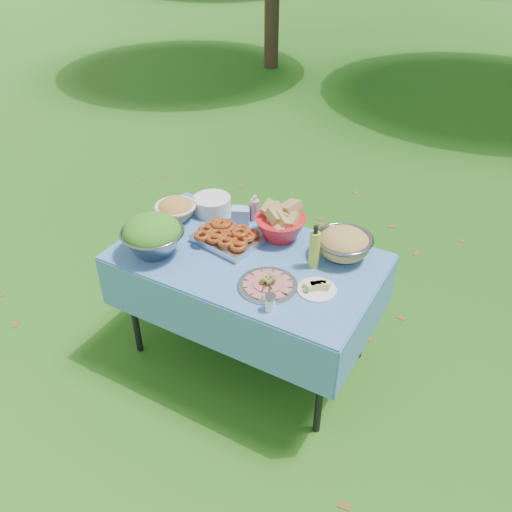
{
  "coord_description": "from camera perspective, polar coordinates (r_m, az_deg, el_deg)",
  "views": [
    {
      "loc": [
        1.26,
        -2.11,
        2.52
      ],
      "look_at": [
        0.06,
        0.0,
        0.78
      ],
      "focal_mm": 38.0,
      "sensor_mm": 36.0,
      "label": 1
    }
  ],
  "objects": [
    {
      "name": "bread_bowl",
      "position": [
        3.13,
        2.58,
        3.55
      ],
      "size": [
        0.34,
        0.34,
        0.2
      ],
      "primitive_type": null,
      "rotation": [
        0.0,
        0.0,
        0.14
      ],
      "color": "red",
      "rests_on": "picnic_table"
    },
    {
      "name": "picnic_table",
      "position": [
        3.26,
        -0.86,
        -5.44
      ],
      "size": [
        1.46,
        0.86,
        0.76
      ],
      "primitive_type": "cube",
      "color": "#84D7FF",
      "rests_on": "ground"
    },
    {
      "name": "shaker",
      "position": [
        2.64,
        1.51,
        -4.94
      ],
      "size": [
        0.07,
        0.07,
        0.09
      ],
      "primitive_type": "cylinder",
      "rotation": [
        0.0,
        0.0,
        0.29
      ],
      "color": "white",
      "rests_on": "picnic_table"
    },
    {
      "name": "sanitizer_bottle",
      "position": [
        3.31,
        -0.14,
        5.12
      ],
      "size": [
        0.07,
        0.07,
        0.16
      ],
      "primitive_type": "cylinder",
      "rotation": [
        0.0,
        0.0,
        0.3
      ],
      "color": "pink",
      "rests_on": "picnic_table"
    },
    {
      "name": "oil_bottle",
      "position": [
        2.89,
        6.19,
        1.01
      ],
      "size": [
        0.06,
        0.06,
        0.26
      ],
      "primitive_type": "cylinder",
      "rotation": [
        0.0,
        0.0,
        0.06
      ],
      "color": "#AABA35",
      "rests_on": "picnic_table"
    },
    {
      "name": "wipes_box",
      "position": [
        3.29,
        -1.62,
        4.32
      ],
      "size": [
        0.13,
        0.12,
        0.1
      ],
      "primitive_type": "cube",
      "rotation": [
        0.0,
        0.0,
        0.43
      ],
      "color": "#8DBADC",
      "rests_on": "picnic_table"
    },
    {
      "name": "ground",
      "position": [
        3.52,
        -0.8,
        -10.12
      ],
      "size": [
        80.0,
        80.0,
        0.0
      ],
      "primitive_type": "plane",
      "color": "#0A370A",
      "rests_on": "ground"
    },
    {
      "name": "salad_bowl",
      "position": [
        3.04,
        -10.84,
        2.15
      ],
      "size": [
        0.36,
        0.36,
        0.23
      ],
      "primitive_type": null,
      "rotation": [
        0.0,
        0.0,
        0.04
      ],
      "color": "gray",
      "rests_on": "picnic_table"
    },
    {
      "name": "cheese_plate",
      "position": [
        2.78,
        6.45,
        -3.16
      ],
      "size": [
        0.22,
        0.22,
        0.06
      ],
      "primitive_type": "cylinder",
      "rotation": [
        0.0,
        0.0,
        -0.12
      ],
      "color": "white",
      "rests_on": "picnic_table"
    },
    {
      "name": "charcuterie_platter",
      "position": [
        2.78,
        1.25,
        -2.62
      ],
      "size": [
        0.41,
        0.41,
        0.07
      ],
      "primitive_type": "cylinder",
      "rotation": [
        0.0,
        0.0,
        0.41
      ],
      "color": "#A2A4A9",
      "rests_on": "picnic_table"
    },
    {
      "name": "plate_stack",
      "position": [
        3.41,
        -4.63,
        5.41
      ],
      "size": [
        0.3,
        0.3,
        0.1
      ],
      "primitive_type": "cylinder",
      "rotation": [
        0.0,
        0.0,
        -0.36
      ],
      "color": "white",
      "rests_on": "picnic_table"
    },
    {
      "name": "pasta_bowl_white",
      "position": [
        3.36,
        -8.46,
        4.93
      ],
      "size": [
        0.29,
        0.29,
        0.14
      ],
      "primitive_type": null,
      "rotation": [
        0.0,
        0.0,
        -0.2
      ],
      "color": "white",
      "rests_on": "picnic_table"
    },
    {
      "name": "fried_tray",
      "position": [
        3.11,
        -3.09,
        2.03
      ],
      "size": [
        0.4,
        0.31,
        0.08
      ],
      "primitive_type": "cube",
      "rotation": [
        0.0,
        0.0,
        -0.17
      ],
      "color": "#BCBAC0",
      "rests_on": "picnic_table"
    },
    {
      "name": "pasta_bowl_steel",
      "position": [
        3.01,
        9.22,
        1.31
      ],
      "size": [
        0.41,
        0.41,
        0.17
      ],
      "primitive_type": null,
      "rotation": [
        0.0,
        0.0,
        -0.36
      ],
      "color": "gray",
      "rests_on": "picnic_table"
    }
  ]
}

